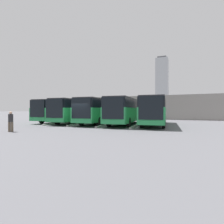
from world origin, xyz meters
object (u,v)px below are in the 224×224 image
object	(u,v)px
bus_3	(79,110)
pedestrian	(11,121)
bus_0	(155,110)
bus_2	(101,110)
bus_1	(126,110)
bus_4	(63,110)

from	to	relation	value
bus_3	pedestrian	size ratio (longest dim) A/B	6.80
bus_0	bus_2	distance (m)	7.13
bus_0	pedestrian	bearing A→B (deg)	42.70
bus_2	bus_3	world-z (taller)	same
bus_1	bus_3	xyz separation A→B (m)	(7.12, -0.10, 0.00)
bus_3	pedestrian	world-z (taller)	bus_3
bus_0	bus_3	size ratio (longest dim) A/B	1.00
bus_1	pedestrian	bearing A→B (deg)	53.81
bus_2	bus_4	bearing A→B (deg)	-13.55
bus_0	bus_4	bearing A→B (deg)	-8.37
bus_0	bus_3	world-z (taller)	same
bus_1	bus_2	distance (m)	3.56
bus_1	bus_4	distance (m)	10.74
bus_1	bus_4	size ratio (longest dim) A/B	1.00
bus_3	bus_4	world-z (taller)	same
bus_0	bus_3	xyz separation A→B (m)	(10.69, 0.19, 0.00)
bus_1	pedestrian	distance (m)	12.74
bus_1	bus_4	xyz separation A→B (m)	(10.69, -1.08, 0.00)
bus_0	bus_2	world-z (taller)	same
bus_3	bus_1	bearing A→B (deg)	174.03
bus_3	pedestrian	distance (m)	11.04
pedestrian	bus_1	bearing A→B (deg)	19.66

